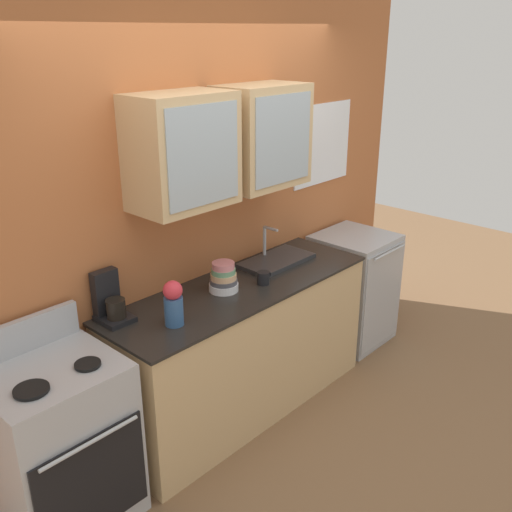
{
  "coord_description": "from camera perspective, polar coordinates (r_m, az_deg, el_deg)",
  "views": [
    {
      "loc": [
        -2.42,
        -2.36,
        2.47
      ],
      "look_at": [
        0.14,
        0.0,
        1.09
      ],
      "focal_mm": 40.44,
      "sensor_mm": 36.0,
      "label": 1
    }
  ],
  "objects": [
    {
      "name": "coffee_maker",
      "position": [
        3.36,
        -14.2,
        -4.46
      ],
      "size": [
        0.17,
        0.2,
        0.29
      ],
      "color": "black",
      "rests_on": "counter"
    },
    {
      "name": "cup_near_sink",
      "position": [
        3.74,
        0.74,
        -2.16
      ],
      "size": [
        0.12,
        0.08,
        0.08
      ],
      "color": "black",
      "rests_on": "counter"
    },
    {
      "name": "dishwasher",
      "position": [
        4.86,
        9.54,
        -3.14
      ],
      "size": [
        0.57,
        0.61,
        0.92
      ],
      "color": "#ADAFB5",
      "rests_on": "ground_plane"
    },
    {
      "name": "bowl_stack",
      "position": [
        3.63,
        -3.23,
        -2.19
      ],
      "size": [
        0.19,
        0.19,
        0.19
      ],
      "color": "white",
      "rests_on": "counter"
    },
    {
      "name": "ground_plane",
      "position": [
        4.19,
        -1.31,
        -14.52
      ],
      "size": [
        10.0,
        10.0,
        0.0
      ],
      "primitive_type": "plane",
      "color": "brown"
    },
    {
      "name": "vase",
      "position": [
        3.23,
        -8.17,
        -4.61
      ],
      "size": [
        0.11,
        0.11,
        0.26
      ],
      "color": "#33598C",
      "rests_on": "counter"
    },
    {
      "name": "back_wall_unit",
      "position": [
        3.76,
        -4.94,
        5.81
      ],
      "size": [
        4.21,
        0.47,
        2.72
      ],
      "color": "#B76638",
      "rests_on": "ground_plane"
    },
    {
      "name": "sink_faucet",
      "position": [
        4.08,
        2.0,
        -0.37
      ],
      "size": [
        0.54,
        0.29,
        0.25
      ],
      "color": "#2D2D30",
      "rests_on": "counter"
    },
    {
      "name": "stove_range",
      "position": [
        3.28,
        -18.71,
        -17.34
      ],
      "size": [
        0.65,
        0.6,
        1.1
      ],
      "color": "#ADAFB5",
      "rests_on": "ground_plane"
    },
    {
      "name": "counter",
      "position": [
        3.94,
        -1.37,
        -9.08
      ],
      "size": [
        1.94,
        0.63,
        0.92
      ],
      "color": "tan",
      "rests_on": "ground_plane"
    }
  ]
}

